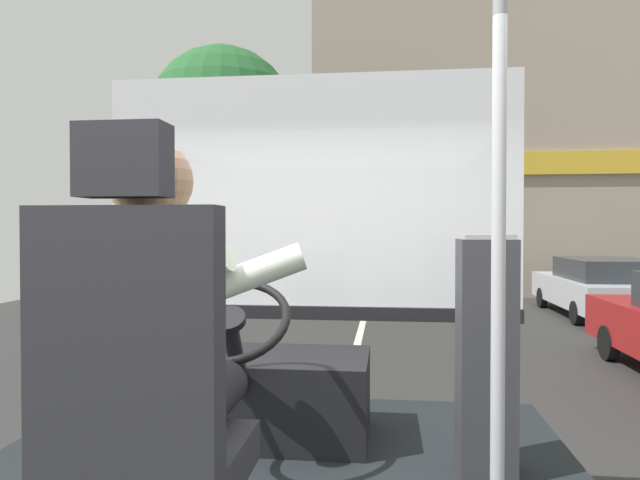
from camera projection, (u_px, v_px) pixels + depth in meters
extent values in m
cube|color=#2D2D2D|center=(362.00, 329.00, 10.62)|extent=(18.00, 44.00, 0.05)
cube|color=silver|center=(362.00, 327.00, 10.62)|extent=(0.12, 39.60, 0.00)
cube|color=#28282D|center=(157.00, 466.00, 1.59)|extent=(0.48, 0.48, 0.12)
cube|color=#28282D|center=(125.00, 340.00, 1.40)|extent=(0.48, 0.10, 0.66)
cube|color=#28282D|center=(124.00, 161.00, 1.39)|extent=(0.22, 0.10, 0.18)
cylinder|color=black|center=(203.00, 403.00, 1.71)|extent=(0.16, 0.46, 0.16)
cylinder|color=black|center=(146.00, 401.00, 1.73)|extent=(0.16, 0.46, 0.16)
cylinder|color=silver|center=(152.00, 334.00, 1.55)|extent=(0.34, 0.34, 0.63)
cube|color=navy|center=(175.00, 299.00, 1.73)|extent=(0.06, 0.01, 0.39)
sphere|color=#A37A5B|center=(151.00, 181.00, 1.55)|extent=(0.23, 0.23, 0.23)
cylinder|color=silver|center=(217.00, 287.00, 1.80)|extent=(0.58, 0.21, 0.28)
cylinder|color=silver|center=(154.00, 287.00, 1.83)|extent=(0.58, 0.21, 0.28)
cube|color=black|center=(256.00, 395.00, 2.80)|extent=(1.10, 0.56, 0.40)
cylinder|color=black|center=(235.00, 355.00, 2.41)|extent=(0.07, 0.27, 0.37)
torus|color=black|center=(228.00, 320.00, 2.31)|extent=(0.51, 0.45, 0.31)
cylinder|color=black|center=(228.00, 320.00, 2.31)|extent=(0.14, 0.14, 0.10)
cylinder|color=#B7B7BC|center=(499.00, 201.00, 1.78)|extent=(0.04, 0.04, 2.21)
cube|color=#333338|center=(486.00, 356.00, 2.37)|extent=(0.22, 0.24, 0.97)
cube|color=#9E9993|center=(486.00, 237.00, 2.36)|extent=(0.20, 0.21, 0.02)
cube|color=white|center=(310.00, 190.00, 3.44)|extent=(2.50, 0.01, 1.40)
cube|color=black|center=(310.00, 312.00, 3.46)|extent=(2.50, 0.08, 0.08)
cylinder|color=#4C3828|center=(223.00, 241.00, 12.22)|extent=(0.34, 0.34, 3.17)
sphere|color=#26602D|center=(223.00, 120.00, 12.17)|extent=(3.08, 3.08, 3.08)
cube|color=gray|center=(503.00, 151.00, 17.77)|extent=(11.35, 5.36, 8.56)
cube|color=gold|center=(524.00, 163.00, 15.07)|extent=(10.90, 0.12, 0.60)
cylinder|color=black|center=(608.00, 343.00, 7.96)|extent=(0.14, 0.49, 0.49)
cube|color=silver|center=(604.00, 292.00, 11.98)|extent=(1.96, 3.93, 0.56)
cube|color=#282D33|center=(608.00, 269.00, 11.73)|extent=(1.61, 2.16, 0.43)
cylinder|color=black|center=(626.00, 299.00, 13.08)|extent=(0.14, 0.46, 0.46)
cylinder|color=black|center=(542.00, 298.00, 13.30)|extent=(0.14, 0.46, 0.46)
cylinder|color=black|center=(577.00, 313.00, 10.88)|extent=(0.14, 0.46, 0.46)
cube|color=black|center=(533.00, 270.00, 17.28)|extent=(1.73, 4.07, 0.63)
cube|color=#282D33|center=(535.00, 252.00, 17.02)|extent=(1.42, 2.24, 0.48)
cylinder|color=black|center=(549.00, 278.00, 18.44)|extent=(0.14, 0.52, 0.52)
cylinder|color=black|center=(497.00, 277.00, 18.63)|extent=(0.14, 0.52, 0.52)
cylinder|color=black|center=(575.00, 285.00, 15.93)|extent=(0.14, 0.52, 0.52)
cylinder|color=black|center=(514.00, 285.00, 16.12)|extent=(0.14, 0.52, 0.52)
cube|color=silver|center=(488.00, 260.00, 22.78)|extent=(1.86, 4.27, 0.65)
cube|color=#282D33|center=(489.00, 246.00, 22.52)|extent=(1.52, 2.35, 0.50)
cylinder|color=black|center=(504.00, 266.00, 24.00)|extent=(0.14, 0.53, 0.53)
cylinder|color=black|center=(461.00, 266.00, 24.21)|extent=(0.14, 0.53, 0.53)
cylinder|color=black|center=(518.00, 271.00, 21.37)|extent=(0.14, 0.53, 0.53)
cylinder|color=black|center=(470.00, 270.00, 21.58)|extent=(0.14, 0.53, 0.53)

